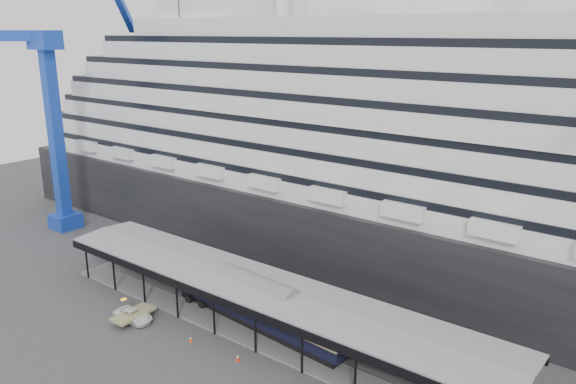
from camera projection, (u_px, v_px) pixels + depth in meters
name	position (u px, v px, depth m)	size (l,w,h in m)	color
ground	(229.00, 347.00, 57.42)	(200.00, 200.00, 0.00)	#39393C
cruise_ship	(387.00, 128.00, 76.66)	(130.00, 30.00, 43.90)	black
platform_canopy	(260.00, 307.00, 60.57)	(56.00, 9.18, 5.30)	slate
crane_blue	(59.00, 106.00, 86.47)	(22.63, 19.19, 47.60)	#1840BA
port_truck	(133.00, 315.00, 62.37)	(2.20, 4.77, 1.33)	white
pullman_carriage	(256.00, 302.00, 60.73)	(24.36, 4.92, 23.75)	black
traffic_cone_left	(191.00, 339.00, 58.20)	(0.41, 0.41, 0.68)	#F3410D
traffic_cone_mid	(238.00, 357.00, 54.85)	(0.47, 0.47, 0.74)	red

